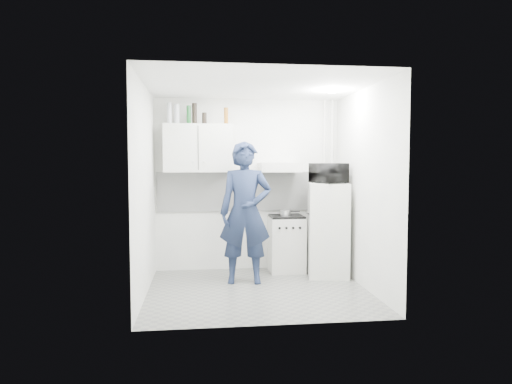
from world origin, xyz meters
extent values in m
plane|color=slate|center=(0.00, 0.00, 0.00)|extent=(2.80, 2.80, 0.00)
plane|color=white|center=(0.00, 0.00, 2.60)|extent=(2.80, 2.80, 0.00)
plane|color=white|center=(0.00, 1.25, 1.30)|extent=(2.80, 0.00, 2.80)
plane|color=white|center=(-1.40, 0.00, 1.30)|extent=(0.00, 2.60, 2.60)
plane|color=white|center=(1.40, 0.00, 1.30)|extent=(0.00, 2.60, 2.60)
imported|color=#18223D|center=(-0.12, 0.44, 0.96)|extent=(0.74, 0.53, 1.93)
cube|color=silver|center=(0.56, 1.00, 0.41)|extent=(0.51, 0.51, 0.82)
cube|color=silver|center=(1.10, 0.64, 0.67)|extent=(0.65, 0.65, 1.35)
cube|color=black|center=(0.56, 1.00, 0.83)|extent=(0.49, 0.49, 0.03)
cylinder|color=silver|center=(0.53, 0.92, 0.89)|extent=(0.15, 0.15, 0.09)
imported|color=black|center=(1.10, 0.64, 1.49)|extent=(0.61, 0.51, 0.29)
cylinder|color=#B2B7BC|center=(-1.16, 1.07, 2.35)|extent=(0.07, 0.07, 0.31)
cylinder|color=#B2B7BC|center=(-1.06, 1.07, 2.34)|extent=(0.07, 0.07, 0.29)
cylinder|color=#144C1E|center=(-0.88, 1.07, 2.33)|extent=(0.07, 0.07, 0.27)
cylinder|color=black|center=(-0.80, 1.07, 2.35)|extent=(0.07, 0.07, 0.31)
cylinder|color=black|center=(-0.66, 1.07, 2.29)|extent=(0.07, 0.07, 0.17)
cylinder|color=brown|center=(-0.34, 1.07, 2.32)|extent=(0.06, 0.06, 0.25)
cube|color=silver|center=(-0.75, 1.07, 1.85)|extent=(1.00, 0.35, 0.70)
cube|color=silver|center=(0.45, 1.00, 1.57)|extent=(0.60, 0.50, 0.14)
cube|color=white|center=(0.00, 1.24, 1.20)|extent=(2.74, 0.03, 0.60)
cylinder|color=silver|center=(1.30, 1.17, 1.30)|extent=(0.05, 0.05, 2.60)
cylinder|color=silver|center=(1.18, 1.17, 1.30)|extent=(0.04, 0.04, 2.60)
cylinder|color=white|center=(1.00, 0.20, 2.57)|extent=(0.10, 0.10, 0.02)
camera|label=1|loc=(-0.72, -5.70, 1.64)|focal=32.00mm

